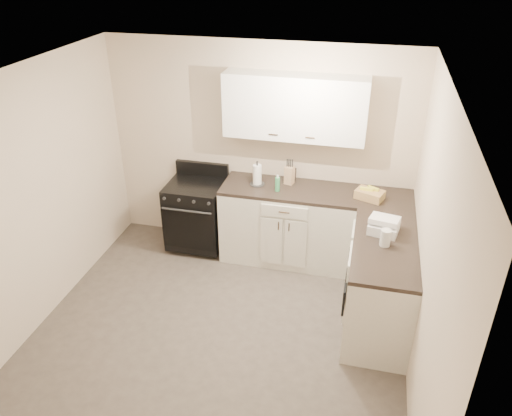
% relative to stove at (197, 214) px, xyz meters
% --- Properties ---
extents(floor, '(3.60, 3.60, 0.00)m').
position_rel_stove_xyz_m(floor, '(0.71, -1.48, -0.46)').
color(floor, '#473F38').
rests_on(floor, ground).
extents(ceiling, '(3.60, 3.60, 0.00)m').
position_rel_stove_xyz_m(ceiling, '(0.71, -1.48, 2.04)').
color(ceiling, white).
rests_on(ceiling, wall_back).
extents(wall_back, '(3.60, 0.00, 3.60)m').
position_rel_stove_xyz_m(wall_back, '(0.71, 0.32, 0.79)').
color(wall_back, beige).
rests_on(wall_back, ground).
extents(wall_right, '(0.00, 3.60, 3.60)m').
position_rel_stove_xyz_m(wall_right, '(2.51, -1.48, 0.79)').
color(wall_right, beige).
rests_on(wall_right, ground).
extents(wall_left, '(0.00, 3.60, 3.60)m').
position_rel_stove_xyz_m(wall_left, '(-1.09, -1.48, 0.79)').
color(wall_left, beige).
rests_on(wall_left, ground).
extents(wall_front, '(3.60, 0.00, 3.60)m').
position_rel_stove_xyz_m(wall_front, '(0.71, -3.28, 0.79)').
color(wall_front, beige).
rests_on(wall_front, ground).
extents(base_cabinets_back, '(1.55, 0.60, 0.90)m').
position_rel_stove_xyz_m(base_cabinets_back, '(1.14, 0.02, -0.01)').
color(base_cabinets_back, silver).
rests_on(base_cabinets_back, floor).
extents(base_cabinets_right, '(0.60, 1.90, 0.90)m').
position_rel_stove_xyz_m(base_cabinets_right, '(2.21, -0.63, -0.01)').
color(base_cabinets_right, silver).
rests_on(base_cabinets_right, floor).
extents(countertop_back, '(1.55, 0.60, 0.04)m').
position_rel_stove_xyz_m(countertop_back, '(1.14, 0.02, 0.46)').
color(countertop_back, black).
rests_on(countertop_back, base_cabinets_back).
extents(countertop_right, '(0.60, 1.90, 0.04)m').
position_rel_stove_xyz_m(countertop_right, '(2.21, -0.63, 0.46)').
color(countertop_right, black).
rests_on(countertop_right, base_cabinets_right).
extents(upper_cabinets, '(1.55, 0.30, 0.70)m').
position_rel_stove_xyz_m(upper_cabinets, '(1.14, 0.18, 1.38)').
color(upper_cabinets, white).
rests_on(upper_cabinets, wall_back).
extents(stove, '(0.67, 0.57, 0.81)m').
position_rel_stove_xyz_m(stove, '(0.00, 0.00, 0.00)').
color(stove, black).
rests_on(stove, floor).
extents(knife_block, '(0.12, 0.11, 0.21)m').
position_rel_stove_xyz_m(knife_block, '(1.11, 0.14, 0.59)').
color(knife_block, tan).
rests_on(knife_block, countertop_back).
extents(paper_towel, '(0.10, 0.10, 0.24)m').
position_rel_stove_xyz_m(paper_towel, '(0.76, 0.04, 0.60)').
color(paper_towel, white).
rests_on(paper_towel, countertop_back).
extents(soap_bottle, '(0.06, 0.06, 0.16)m').
position_rel_stove_xyz_m(soap_bottle, '(1.01, -0.07, 0.56)').
color(soap_bottle, '#3C9C5B').
rests_on(soap_bottle, countertop_back).
extents(picture_frame, '(0.11, 0.04, 0.14)m').
position_rel_stove_xyz_m(picture_frame, '(1.11, 0.26, 0.55)').
color(picture_frame, black).
rests_on(picture_frame, countertop_back).
extents(wicker_basket, '(0.34, 0.28, 0.10)m').
position_rel_stove_xyz_m(wicker_basket, '(2.03, -0.02, 0.53)').
color(wicker_basket, tan).
rests_on(wicker_basket, countertop_right).
extents(countertop_grill, '(0.32, 0.30, 0.10)m').
position_rel_stove_xyz_m(countertop_grill, '(2.19, -0.70, 0.53)').
color(countertop_grill, white).
rests_on(countertop_grill, countertop_right).
extents(glass_jar, '(0.13, 0.13, 0.16)m').
position_rel_stove_xyz_m(glass_jar, '(2.20, -0.93, 0.56)').
color(glass_jar, silver).
rests_on(glass_jar, countertop_right).
extents(oven_mitt_near, '(0.02, 0.16, 0.28)m').
position_rel_stove_xyz_m(oven_mitt_near, '(1.89, -1.22, 0.01)').
color(oven_mitt_near, black).
rests_on(oven_mitt_near, base_cabinets_right).
extents(oven_mitt_far, '(0.02, 0.14, 0.24)m').
position_rel_stove_xyz_m(oven_mitt_far, '(1.89, -0.99, 0.04)').
color(oven_mitt_far, black).
rests_on(oven_mitt_far, base_cabinets_right).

